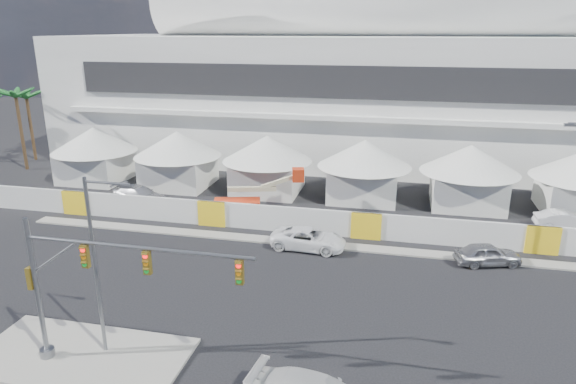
% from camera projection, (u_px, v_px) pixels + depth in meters
% --- Properties ---
extents(ground, '(160.00, 160.00, 0.00)m').
position_uv_depth(ground, '(223.00, 338.00, 25.77)').
color(ground, black).
rests_on(ground, ground).
extents(median_island, '(10.00, 5.00, 0.15)m').
position_uv_depth(median_island, '(81.00, 356.00, 24.21)').
color(median_island, gray).
rests_on(median_island, ground).
extents(stadium, '(80.00, 24.80, 21.98)m').
position_uv_depth(stadium, '(411.00, 77.00, 59.65)').
color(stadium, silver).
rests_on(stadium, ground).
extents(tent_row, '(53.40, 8.40, 5.40)m').
position_uv_depth(tent_row, '(315.00, 162.00, 47.01)').
color(tent_row, silver).
rests_on(tent_row, ground).
extents(hoarding_fence, '(70.00, 0.25, 2.00)m').
position_uv_depth(hoarding_fence, '(366.00, 226.00, 37.70)').
color(hoarding_fence, silver).
rests_on(hoarding_fence, ground).
extents(palm_cluster, '(10.60, 10.60, 8.55)m').
position_uv_depth(palm_cluster, '(28.00, 102.00, 58.05)').
color(palm_cluster, '#47331E').
rests_on(palm_cluster, ground).
extents(sedan_silver, '(2.77, 4.55, 1.45)m').
position_uv_depth(sedan_silver, '(488.00, 254.00, 33.60)').
color(sedan_silver, '#A1A2A6').
rests_on(sedan_silver, ground).
extents(pickup_curb, '(2.70, 5.40, 1.47)m').
position_uv_depth(pickup_curb, '(308.00, 239.00, 36.03)').
color(pickup_curb, white).
rests_on(pickup_curb, ground).
extents(lot_car_a, '(1.66, 4.47, 1.46)m').
position_uv_depth(lot_car_a, '(565.00, 221.00, 39.41)').
color(lot_car_a, silver).
rests_on(lot_car_a, ground).
extents(lot_car_c, '(3.53, 5.69, 1.54)m').
position_uv_depth(lot_car_c, '(139.00, 195.00, 45.35)').
color(lot_car_c, silver).
rests_on(lot_car_c, ground).
extents(traffic_mast, '(10.62, 0.67, 6.92)m').
position_uv_depth(traffic_mast, '(82.00, 286.00, 22.43)').
color(traffic_mast, slate).
rests_on(traffic_mast, median_island).
extents(streetlight_median, '(2.38, 0.24, 8.62)m').
position_uv_depth(streetlight_median, '(98.00, 256.00, 23.03)').
color(streetlight_median, slate).
rests_on(streetlight_median, median_island).
extents(boom_lift, '(7.77, 2.63, 3.84)m').
position_uv_depth(boom_lift, '(245.00, 202.00, 42.66)').
color(boom_lift, red).
rests_on(boom_lift, ground).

